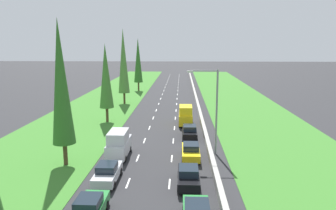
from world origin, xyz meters
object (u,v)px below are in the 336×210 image
green_sedan_left_lane (89,209)px  silver_van_left_lane (119,144)px  silver_sedan_left_lane (107,173)px  poplar_tree_fifth (138,60)px  street_light_mast (213,106)px  black_sedan_right_lane (188,176)px  yellow_van_right_lane (186,115)px  poplar_tree_fourth (123,61)px  black_sedan_right_lane_fifth (190,132)px  poplar_tree_third (106,76)px  yellow_sedan_right_lane (191,151)px  poplar_tree_second (61,83)px

green_sedan_left_lane → silver_van_left_lane: silver_van_left_lane is taller
silver_sedan_left_lane → poplar_tree_fifth: size_ratio=0.35×
street_light_mast → black_sedan_right_lane: bearing=-108.9°
yellow_van_right_lane → poplar_tree_fifth: bearing=108.7°
poplar_tree_fifth → poplar_tree_fourth: bearing=-91.5°
black_sedan_right_lane_fifth → green_sedan_left_lane: same height
poplar_tree_third → silver_van_left_lane: bearing=-72.6°
green_sedan_left_lane → poplar_tree_third: 28.10m
black_sedan_right_lane → poplar_tree_fourth: (-11.78, 36.13, 7.45)m
yellow_sedan_right_lane → black_sedan_right_lane_fifth: (0.06, 7.34, 0.00)m
silver_sedan_left_lane → poplar_tree_third: size_ratio=0.39×
silver_sedan_left_lane → poplar_tree_fourth: 36.80m
black_sedan_right_lane_fifth → yellow_van_right_lane: size_ratio=0.92×
black_sedan_right_lane → poplar_tree_fifth: (-11.32, 53.41, 6.72)m
green_sedan_left_lane → silver_sedan_left_lane: 5.99m
yellow_van_right_lane → silver_van_left_lane: (-7.04, -13.61, 0.00)m
black_sedan_right_lane → black_sedan_right_lane_fifth: size_ratio=1.00×
silver_sedan_left_lane → street_light_mast: bearing=37.9°
black_sedan_right_lane → black_sedan_right_lane_fifth: same height
yellow_sedan_right_lane → silver_van_left_lane: (-7.41, 0.24, 0.59)m
yellow_van_right_lane → poplar_tree_fifth: size_ratio=0.38×
black_sedan_right_lane → street_light_mast: size_ratio=0.50×
yellow_van_right_lane → silver_van_left_lane: same height
poplar_tree_fifth → street_light_mast: 47.72m
green_sedan_left_lane → poplar_tree_fourth: poplar_tree_fourth is taller
poplar_tree_second → yellow_sedan_right_lane: bearing=10.1°
silver_sedan_left_lane → yellow_van_right_lane: size_ratio=0.92×
black_sedan_right_lane_fifth → yellow_van_right_lane: yellow_van_right_lane is taller
silver_sedan_left_lane → poplar_tree_fourth: poplar_tree_fourth is taller
silver_van_left_lane → poplar_tree_second: bearing=-153.0°
silver_van_left_lane → street_light_mast: (9.75, 1.39, 3.83)m
street_light_mast → green_sedan_left_lane: bearing=-124.9°
yellow_van_right_lane → poplar_tree_fourth: bearing=126.3°
black_sedan_right_lane_fifth → poplar_tree_fourth: bearing=118.4°
green_sedan_left_lane → silver_van_left_lane: (-0.38, 12.03, 0.59)m
poplar_tree_fourth → black_sedan_right_lane: bearing=-71.9°
silver_sedan_left_lane → street_light_mast: street_light_mast is taller
green_sedan_left_lane → poplar_tree_fifth: 59.54m
green_sedan_left_lane → poplar_tree_fifth: size_ratio=0.35×
poplar_tree_fifth → black_sedan_right_lane_fifth: bearing=-73.6°
black_sedan_right_lane → poplar_tree_third: 25.15m
yellow_van_right_lane → poplar_tree_second: size_ratio=0.35×
silver_van_left_lane → poplar_tree_fifth: size_ratio=0.38×
yellow_van_right_lane → poplar_tree_fifth: (-11.31, 33.33, 6.13)m
silver_van_left_lane → poplar_tree_fourth: (-4.73, 29.66, 6.86)m
black_sedan_right_lane_fifth → poplar_tree_fifth: (-11.74, 39.85, 6.72)m
yellow_van_right_lane → poplar_tree_fourth: poplar_tree_fourth is taller
poplar_tree_second → black_sedan_right_lane_fifth: bearing=37.9°
green_sedan_left_lane → street_light_mast: street_light_mast is taller
poplar_tree_third → poplar_tree_fifth: poplar_tree_fifth is taller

